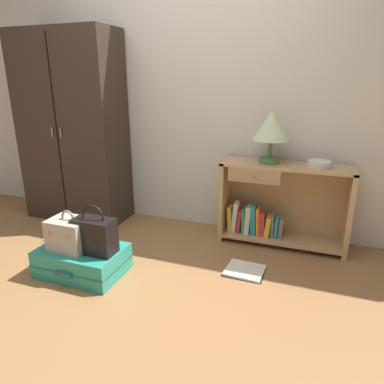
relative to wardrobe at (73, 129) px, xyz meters
name	(u,v)px	position (x,y,z in m)	size (l,w,h in m)	color
ground_plane	(114,301)	(1.16, -1.20, -0.93)	(9.00, 9.00, 0.00)	olive
back_wall	(191,91)	(1.16, 0.30, 0.37)	(6.40, 0.10, 2.60)	beige
wardrobe	(73,129)	(0.00, 0.00, 0.00)	(1.04, 0.47, 1.85)	#33261E
bookshelf	(277,205)	(2.05, 0.07, -0.58)	(1.09, 0.34, 0.73)	tan
table_lamp	(272,127)	(1.95, 0.06, 0.10)	(0.31, 0.31, 0.44)	#4C7542
bowl	(319,164)	(2.35, 0.06, -0.18)	(0.18, 0.18, 0.05)	silver
suitcase_large	(83,260)	(0.75, -0.97, -0.82)	(0.63, 0.44, 0.21)	teal
train_case	(70,234)	(0.69, -1.01, -0.60)	(0.28, 0.23, 0.31)	#A89E8E
handbag	(95,235)	(0.89, -0.98, -0.59)	(0.30, 0.16, 0.37)	black
bottle	(47,249)	(0.32, -0.88, -0.85)	(0.06, 0.06, 0.17)	white
open_book_on_floor	(245,271)	(1.90, -0.54, -0.92)	(0.30, 0.27, 0.02)	white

